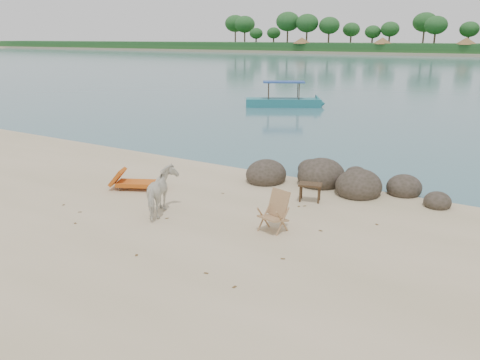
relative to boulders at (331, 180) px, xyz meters
The scene contains 7 objects.
boulders is the anchor object (origin of this frame).
cow 5.70m from the boulders, 122.38° to the right, with size 0.69×1.51×1.27m, color silver.
side_table 1.72m from the boulders, 90.15° to the right, with size 0.67×0.43×0.54m, color black, non-canonical shape.
lounge_chair 6.17m from the boulders, 145.66° to the right, with size 1.87×0.66×0.56m, color #C84D17, non-canonical shape.
deck_chair 4.29m from the boulders, 88.73° to the right, with size 0.64×0.70×1.00m, color tan, non-canonical shape.
boat_near 18.93m from the boulders, 121.08° to the left, with size 5.92×1.33×2.89m, color #24737C, non-canonical shape.
dead_leaves 5.40m from the boulders, 114.68° to the right, with size 8.66×6.68×0.00m.
Camera 1 is at (7.00, -8.35, 4.71)m, focal length 35.00 mm.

